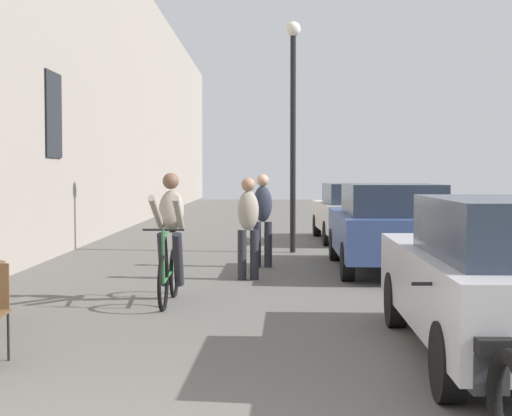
{
  "coord_description": "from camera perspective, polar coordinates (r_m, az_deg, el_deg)",
  "views": [
    {
      "loc": [
        1.02,
        -3.76,
        1.72
      ],
      "look_at": [
        0.81,
        14.82,
        0.84
      ],
      "focal_mm": 53.62,
      "sensor_mm": 36.0,
      "label": 1
    }
  ],
  "objects": [
    {
      "name": "parked_car_third",
      "position": [
        19.17,
        7.25,
        -0.23
      ],
      "size": [
        1.79,
        4.09,
        1.44
      ],
      "color": "beige",
      "rests_on": "ground_plane"
    },
    {
      "name": "cyclist_on_bicycle",
      "position": [
        10.2,
        -6.44,
        -2.44
      ],
      "size": [
        0.52,
        1.76,
        1.74
      ],
      "color": "black",
      "rests_on": "ground_plane"
    },
    {
      "name": "street_lamp",
      "position": [
        16.36,
        2.78,
        7.56
      ],
      "size": [
        0.32,
        0.32,
        4.9
      ],
      "color": "black",
      "rests_on": "ground_plane"
    },
    {
      "name": "pedestrian_mid",
      "position": [
        13.77,
        0.5,
        -0.52
      ],
      "size": [
        0.36,
        0.26,
        1.68
      ],
      "color": "#26262D",
      "rests_on": "ground_plane"
    },
    {
      "name": "pedestrian_near",
      "position": [
        12.16,
        -0.59,
        -1.08
      ],
      "size": [
        0.37,
        0.29,
        1.63
      ],
      "color": "#26262D",
      "rests_on": "ground_plane"
    },
    {
      "name": "parked_car_nearest",
      "position": [
        7.3,
        18.3,
        -4.87
      ],
      "size": [
        1.88,
        4.26,
        1.5
      ],
      "color": "#B7B7BC",
      "rests_on": "ground_plane"
    },
    {
      "name": "parked_motorcycle",
      "position": [
        5.64,
        16.05,
        -10.89
      ],
      "size": [
        0.62,
        2.15,
        0.92
      ],
      "color": "black",
      "rests_on": "ground_plane"
    },
    {
      "name": "building_facade_left",
      "position": [
        18.47,
        -13.59,
        10.09
      ],
      "size": [
        0.54,
        68.0,
        8.24
      ],
      "color": "gray",
      "rests_on": "ground_plane"
    },
    {
      "name": "parked_car_second",
      "position": [
        13.48,
        9.79,
        -1.3
      ],
      "size": [
        1.88,
        4.31,
        1.52
      ],
      "color": "#384C84",
      "rests_on": "ground_plane"
    }
  ]
}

